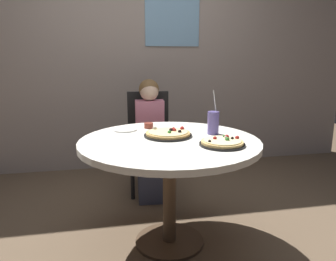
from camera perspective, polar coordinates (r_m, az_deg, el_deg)
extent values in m
plane|color=brown|center=(2.46, 0.25, -18.78)|extent=(8.00, 8.00, 0.00)
cube|color=#A8998E|center=(3.84, -5.28, 15.25)|extent=(5.20, 0.12, 2.90)
cube|color=#8CBFE5|center=(3.86, 0.76, 20.06)|extent=(0.61, 0.02, 0.76)
cylinder|color=silver|center=(2.16, 0.26, -2.10)|extent=(1.19, 1.19, 0.04)
cylinder|color=#4C3826|center=(2.29, 0.25, -10.97)|extent=(0.09, 0.09, 0.69)
cylinder|color=#4C3826|center=(2.45, 0.25, -18.58)|extent=(0.48, 0.48, 0.02)
cube|color=black|center=(3.12, -3.21, -3.09)|extent=(0.43, 0.43, 0.04)
cube|color=black|center=(3.24, -3.49, 2.21)|extent=(0.40, 0.07, 0.52)
cylinder|color=black|center=(3.03, -6.17, -8.17)|extent=(0.04, 0.04, 0.41)
cylinder|color=black|center=(3.05, 0.29, -7.93)|extent=(0.04, 0.04, 0.41)
cylinder|color=black|center=(3.35, -6.28, -6.08)|extent=(0.04, 0.04, 0.41)
cylinder|color=black|center=(3.37, -0.46, -5.89)|extent=(0.04, 0.04, 0.41)
cube|color=#3F4766|center=(3.04, -2.92, -7.64)|extent=(0.26, 0.34, 0.45)
cube|color=#CC728C|center=(3.05, -3.21, 1.15)|extent=(0.27, 0.18, 0.44)
sphere|color=beige|center=(3.00, -3.28, 6.76)|extent=(0.17, 0.17, 0.17)
sphere|color=brown|center=(3.02, -3.31, 7.18)|extent=(0.18, 0.18, 0.18)
cylinder|color=black|center=(2.25, 0.00, -0.85)|extent=(0.33, 0.33, 0.01)
cylinder|color=tan|center=(2.24, 0.00, -0.50)|extent=(0.30, 0.30, 0.02)
cylinder|color=beige|center=(2.24, 0.00, -0.23)|extent=(0.27, 0.27, 0.01)
sphere|color=#387F33|center=(2.19, 0.24, -0.29)|extent=(0.02, 0.02, 0.02)
sphere|color=beige|center=(2.20, 0.17, -0.27)|extent=(0.02, 0.02, 0.02)
sphere|color=black|center=(2.21, 2.04, -0.18)|extent=(0.02, 0.02, 0.02)
sphere|color=#B2231E|center=(2.31, 0.97, 0.35)|extent=(0.02, 0.02, 0.02)
sphere|color=#B2231E|center=(2.26, 0.52, 0.13)|extent=(0.03, 0.03, 0.03)
sphere|color=black|center=(2.26, 0.50, 0.08)|extent=(0.03, 0.03, 0.03)
sphere|color=beige|center=(2.31, -2.33, 0.41)|extent=(0.03, 0.03, 0.03)
sphere|color=#B2231E|center=(2.31, 2.47, 0.38)|extent=(0.03, 0.03, 0.03)
sphere|color=#B2231E|center=(2.26, 1.12, 0.08)|extent=(0.03, 0.03, 0.03)
cylinder|color=black|center=(2.05, 9.38, -2.40)|extent=(0.28, 0.28, 0.01)
cylinder|color=#D8B266|center=(2.04, 9.40, -2.02)|extent=(0.26, 0.26, 0.02)
cylinder|color=beige|center=(2.04, 9.41, -1.72)|extent=(0.23, 0.23, 0.01)
sphere|color=#B2231E|center=(2.06, 8.15, -1.33)|extent=(0.02, 0.02, 0.02)
sphere|color=#B2231E|center=(2.06, 10.12, -1.44)|extent=(0.02, 0.02, 0.02)
sphere|color=#387F33|center=(2.12, 9.76, -1.01)|extent=(0.02, 0.02, 0.02)
sphere|color=#B2231E|center=(2.10, 10.19, -1.08)|extent=(0.03, 0.03, 0.03)
sphere|color=#B2231E|center=(2.09, 11.92, -1.23)|extent=(0.03, 0.03, 0.03)
sphere|color=black|center=(2.08, 11.10, -1.33)|extent=(0.02, 0.02, 0.02)
sphere|color=beige|center=(2.09, 9.97, -1.19)|extent=(0.02, 0.02, 0.02)
sphere|color=#387F33|center=(2.04, 10.26, -1.51)|extent=(0.03, 0.03, 0.03)
sphere|color=black|center=(1.99, 7.25, -1.86)|extent=(0.02, 0.02, 0.02)
cylinder|color=#6659A5|center=(2.32, 7.85, 1.32)|extent=(0.08, 0.08, 0.16)
cylinder|color=white|center=(2.30, 8.23, 4.22)|extent=(0.03, 0.05, 0.22)
cylinder|color=brown|center=(2.50, -3.38, 0.87)|extent=(0.07, 0.07, 0.04)
cylinder|color=white|center=(2.45, -7.52, 0.16)|extent=(0.18, 0.18, 0.01)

